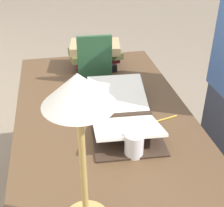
{
  "coord_description": "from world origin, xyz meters",
  "views": [
    {
      "loc": [
        -1.14,
        0.19,
        1.53
      ],
      "look_at": [
        0.0,
        -0.03,
        0.83
      ],
      "focal_mm": 50.0,
      "sensor_mm": 36.0,
      "label": 1
    }
  ],
  "objects": [
    {
      "name": "open_book",
      "position": [
        0.0,
        -0.07,
        0.77
      ],
      "size": [
        0.59,
        0.32,
        0.09
      ],
      "rotation": [
        0.0,
        0.0,
        -0.06
      ],
      "color": "#38281E",
      "rests_on": "reading_desk"
    },
    {
      "name": "reading_lamp",
      "position": [
        -0.52,
        0.15,
        1.14
      ],
      "size": [
        0.17,
        0.17,
        0.49
      ],
      "color": "tan",
      "rests_on": "reading_desk"
    },
    {
      "name": "book_stack_tall",
      "position": [
        0.55,
        -0.04,
        0.83
      ],
      "size": [
        0.23,
        0.31,
        0.15
      ],
      "color": "black",
      "rests_on": "reading_desk"
    },
    {
      "name": "pencil",
      "position": [
        -0.06,
        -0.25,
        0.75
      ],
      "size": [
        0.04,
        0.15,
        0.01
      ],
      "rotation": [
        0.0,
        0.0,
        0.24
      ],
      "color": "gold",
      "rests_on": "reading_desk"
    },
    {
      "name": "book_standing_upright",
      "position": [
        0.37,
        -0.01,
        0.88
      ],
      "size": [
        0.03,
        0.18,
        0.26
      ],
      "rotation": [
        0.0,
        0.0,
        -0.04
      ],
      "color": "#234C2D",
      "rests_on": "reading_desk"
    },
    {
      "name": "coffee_mug",
      "position": [
        -0.25,
        -0.06,
        0.8
      ],
      "size": [
        0.1,
        0.07,
        0.1
      ],
      "rotation": [
        0.0,
        0.0,
        0.44
      ],
      "color": "white",
      "rests_on": "reading_desk"
    },
    {
      "name": "reading_desk",
      "position": [
        0.0,
        0.0,
        0.66
      ],
      "size": [
        1.52,
        0.8,
        0.75
      ],
      "color": "brown",
      "rests_on": "ground_plane"
    }
  ]
}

